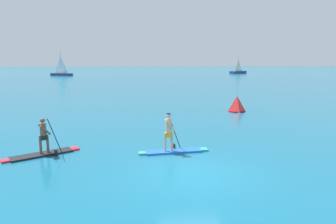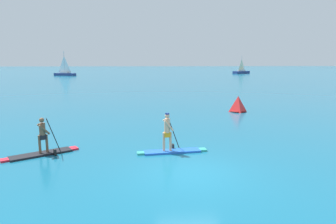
{
  "view_description": "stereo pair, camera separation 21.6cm",
  "coord_description": "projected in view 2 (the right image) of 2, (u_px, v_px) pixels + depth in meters",
  "views": [
    {
      "loc": [
        -1.78,
        -10.29,
        4.05
      ],
      "look_at": [
        -0.31,
        7.42,
        1.02
      ],
      "focal_mm": 32.14,
      "sensor_mm": 36.0,
      "label": 1
    },
    {
      "loc": [
        -1.56,
        -10.31,
        4.05
      ],
      "look_at": [
        -0.31,
        7.42,
        1.02
      ],
      "focal_mm": 32.14,
      "sensor_mm": 36.0,
      "label": 2
    }
  ],
  "objects": [
    {
      "name": "sailboat_right_horizon",
      "position": [
        241.0,
        71.0,
        96.41
      ],
      "size": [
        6.36,
        5.2,
        5.56
      ],
      "rotation": [
        0.0,
        0.0,
        0.61
      ],
      "color": "navy",
      "rests_on": "ground"
    },
    {
      "name": "paddleboarder_mid_center",
      "position": [
        171.0,
        143.0,
        13.41
      ],
      "size": [
        3.18,
        0.96,
        1.85
      ],
      "rotation": [
        0.0,
        0.0,
        0.12
      ],
      "color": "blue",
      "rests_on": "ground"
    },
    {
      "name": "paddleboarder_near_left",
      "position": [
        42.0,
        147.0,
        13.09
      ],
      "size": [
        2.93,
        2.08,
        1.73
      ],
      "rotation": [
        0.0,
        0.0,
        0.57
      ],
      "color": "black",
      "rests_on": "ground"
    },
    {
      "name": "ground",
      "position": [
        191.0,
        174.0,
        10.93
      ],
      "size": [
        440.0,
        440.0,
        0.0
      ],
      "primitive_type": "plane",
      "color": "#145B7A"
    },
    {
      "name": "sailboat_left_horizon",
      "position": [
        65.0,
        73.0,
        83.09
      ],
      "size": [
        6.36,
        3.9,
        6.58
      ],
      "rotation": [
        0.0,
        0.0,
        2.75
      ],
      "color": "navy",
      "rests_on": "ground"
    },
    {
      "name": "race_marker_buoy",
      "position": [
        238.0,
        105.0,
        24.14
      ],
      "size": [
        1.31,
        1.31,
        1.27
      ],
      "color": "red",
      "rests_on": "ground"
    }
  ]
}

